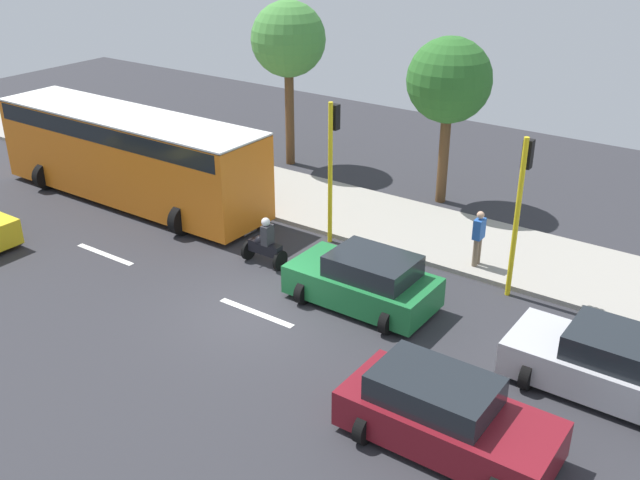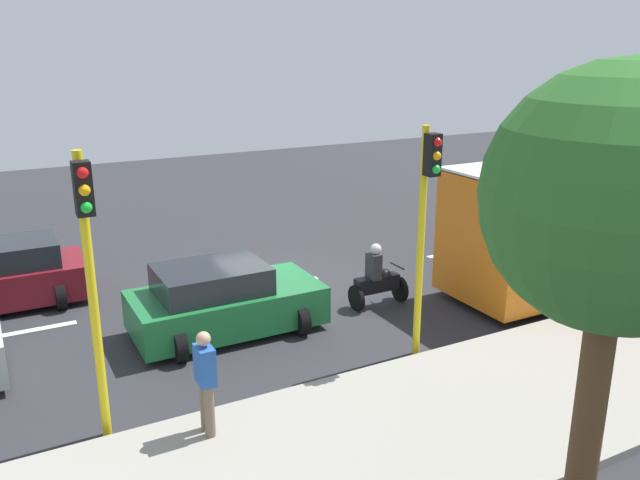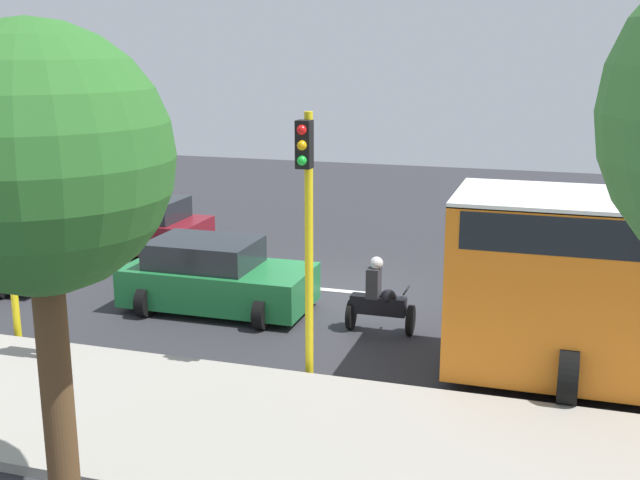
{
  "view_description": "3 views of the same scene",
  "coord_description": "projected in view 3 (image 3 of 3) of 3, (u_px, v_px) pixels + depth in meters",
  "views": [
    {
      "loc": [
        -12.6,
        -10.94,
        9.97
      ],
      "look_at": [
        2.1,
        -0.58,
        1.47
      ],
      "focal_mm": 41.11,
      "sensor_mm": 36.0,
      "label": 1
    },
    {
      "loc": [
        14.2,
        -6.28,
        5.92
      ],
      "look_at": [
        1.81,
        0.33,
        1.65
      ],
      "focal_mm": 36.64,
      "sensor_mm": 36.0,
      "label": 2
    },
    {
      "loc": [
        16.76,
        4.8,
        5.5
      ],
      "look_at": [
        1.37,
        0.05,
        1.54
      ],
      "focal_mm": 44.24,
      "sensor_mm": 36.0,
      "label": 3
    }
  ],
  "objects": [
    {
      "name": "lane_stripe_north",
      "position": [
        108.0,
        269.0,
        19.96
      ],
      "size": [
        0.2,
        2.4,
        0.01
      ],
      "primitive_type": "cube",
      "color": "white",
      "rests_on": "ground"
    },
    {
      "name": "street_tree_center",
      "position": [
        37.0,
        163.0,
        8.21
      ],
      "size": [
        2.88,
        2.88,
        5.81
      ],
      "color": "brown",
      "rests_on": "ground"
    },
    {
      "name": "traffic_light_corner",
      "position": [
        1.0,
        190.0,
        14.48
      ],
      "size": [
        0.49,
        0.24,
        4.5
      ],
      "color": "yellow",
      "rests_on": "ground"
    },
    {
      "name": "car_green",
      "position": [
        216.0,
        277.0,
        16.8
      ],
      "size": [
        2.35,
        3.95,
        1.52
      ],
      "color": "#1E7238",
      "rests_on": "ground"
    },
    {
      "name": "ground_plane",
      "position": [
        335.0,
        293.0,
        18.25
      ],
      "size": [
        40.0,
        60.0,
        0.1
      ],
      "primitive_type": "cube",
      "color": "#2D2D33"
    },
    {
      "name": "motorcycle",
      "position": [
        379.0,
        301.0,
        15.49
      ],
      "size": [
        0.6,
        1.3,
        1.53
      ],
      "color": "black",
      "rests_on": "ground"
    },
    {
      "name": "traffic_light_midblock",
      "position": [
        307.0,
        209.0,
        12.78
      ],
      "size": [
        0.49,
        0.24,
        4.5
      ],
      "color": "yellow",
      "rests_on": "ground"
    },
    {
      "name": "sidewalk",
      "position": [
        205.0,
        421.0,
        11.73
      ],
      "size": [
        4.0,
        60.0,
        0.15
      ],
      "primitive_type": "cube",
      "color": "#9E998E",
      "rests_on": "ground"
    },
    {
      "name": "lane_stripe_south",
      "position": [
        610.0,
        316.0,
        16.52
      ],
      "size": [
        0.2,
        2.4,
        0.01
      ],
      "primitive_type": "cube",
      "color": "white",
      "rests_on": "ground"
    },
    {
      "name": "lane_stripe_mid",
      "position": [
        335.0,
        290.0,
        18.24
      ],
      "size": [
        0.2,
        2.4,
        0.01
      ],
      "primitive_type": "cube",
      "color": "white",
      "rests_on": "ground"
    },
    {
      "name": "car_maroon",
      "position": [
        132.0,
        227.0,
        21.52
      ],
      "size": [
        2.3,
        4.27,
        1.52
      ],
      "color": "maroon",
      "rests_on": "ground"
    },
    {
      "name": "pedestrian_near_signal",
      "position": [
        45.0,
        307.0,
        13.8
      ],
      "size": [
        0.4,
        0.24,
        1.69
      ],
      "color": "#72604C",
      "rests_on": "sidewalk"
    }
  ]
}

